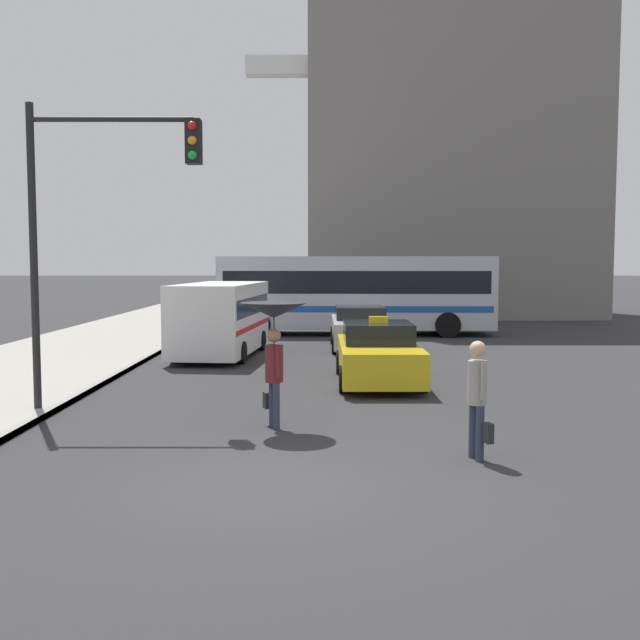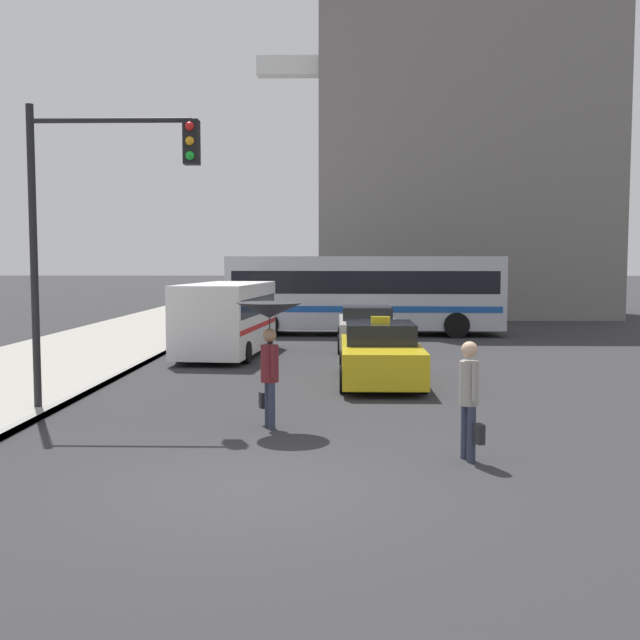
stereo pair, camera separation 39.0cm
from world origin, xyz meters
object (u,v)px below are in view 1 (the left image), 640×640
at_px(taxi, 381,355).
at_px(pedestrian_with_umbrella, 277,325).
at_px(traffic_light, 102,201).
at_px(sedan_red, 363,329).
at_px(pedestrian_man, 481,393).
at_px(city_bus, 359,291).
at_px(monument_cross, 326,121).
at_px(ambulance_van, 224,316).

bearing_deg(taxi, pedestrian_with_umbrella, 66.33).
bearing_deg(traffic_light, sedan_red, 63.60).
bearing_deg(pedestrian_with_umbrella, pedestrian_man, -144.92).
height_order(taxi, city_bus, city_bus).
distance_m(sedan_red, pedestrian_with_umbrella, 12.13).
relative_size(sedan_red, pedestrian_man, 2.72).
bearing_deg(monument_cross, taxi, -86.53).
height_order(pedestrian_man, traffic_light, traffic_light).
distance_m(sedan_red, traffic_light, 12.44).
height_order(pedestrian_with_umbrella, monument_cross, monument_cross).
bearing_deg(pedestrian_man, traffic_light, -131.48).
height_order(traffic_light, monument_cross, monument_cross).
height_order(sedan_red, traffic_light, traffic_light).
bearing_deg(pedestrian_man, pedestrian_with_umbrella, -138.53).
bearing_deg(sedan_red, pedestrian_man, 93.81).
bearing_deg(taxi, city_bus, -90.14).
distance_m(pedestrian_with_umbrella, monument_cross, 26.25).
bearing_deg(traffic_light, city_bus, 70.76).
xyz_separation_m(ambulance_van, pedestrian_man, (5.23, -11.86, -0.25)).
relative_size(sedan_red, pedestrian_with_umbrella, 2.17).
xyz_separation_m(ambulance_van, city_bus, (4.38, 6.84, 0.48)).
distance_m(city_bus, traffic_light, 16.59).
relative_size(city_bus, monument_cross, 0.62).
distance_m(pedestrian_man, traffic_light, 7.63).
bearing_deg(pedestrian_man, sedan_red, 169.24).
bearing_deg(taxi, sedan_red, -89.59).
height_order(ambulance_van, pedestrian_with_umbrella, ambulance_van).
bearing_deg(traffic_light, pedestrian_man, -26.90).
xyz_separation_m(sedan_red, ambulance_van, (-4.30, -2.07, 0.57)).
relative_size(taxi, pedestrian_man, 2.59).
xyz_separation_m(taxi, pedestrian_with_umbrella, (-2.15, -4.90, 1.12)).
relative_size(ambulance_van, city_bus, 0.53).
bearing_deg(pedestrian_man, taxi, 172.64).
distance_m(pedestrian_with_umbrella, traffic_light, 4.06).
xyz_separation_m(sedan_red, pedestrian_with_umbrella, (-2.10, -11.89, 1.12)).
relative_size(taxi, ambulance_van, 0.79).
bearing_deg(pedestrian_man, ambulance_van, -170.78).
xyz_separation_m(pedestrian_man, traffic_light, (-6.27, 3.18, 2.97)).
relative_size(taxi, pedestrian_with_umbrella, 2.07).
relative_size(pedestrian_with_umbrella, monument_cross, 0.12).
distance_m(ambulance_van, traffic_light, 9.15).
distance_m(city_bus, pedestrian_man, 18.73).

